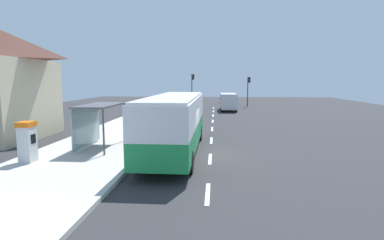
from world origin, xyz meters
TOP-DOWN VIEW (x-y plane):
  - ground_plane at (0.00, 14.00)m, footprint 56.00×92.00m
  - sidewalk_platform at (-6.40, 2.00)m, footprint 6.20×30.00m
  - lane_stripe_seg_0 at (0.25, -6.00)m, footprint 0.16×2.20m
  - lane_stripe_seg_1 at (0.25, -1.00)m, footprint 0.16×2.20m
  - lane_stripe_seg_2 at (0.25, 4.00)m, footprint 0.16×2.20m
  - lane_stripe_seg_3 at (0.25, 9.00)m, footprint 0.16×2.20m
  - lane_stripe_seg_4 at (0.25, 14.00)m, footprint 0.16×2.20m
  - lane_stripe_seg_5 at (0.25, 19.00)m, footprint 0.16×2.20m
  - lane_stripe_seg_6 at (0.25, 24.00)m, footprint 0.16×2.20m
  - lane_stripe_seg_7 at (0.25, 29.00)m, footprint 0.16×2.20m
  - bus at (-1.71, 0.15)m, footprint 2.59×11.02m
  - white_van at (2.20, 24.84)m, footprint 2.13×5.25m
  - sedan_near at (2.30, 39.60)m, footprint 1.88×4.42m
  - sedan_far at (2.30, 28.74)m, footprint 2.05×4.50m
  - ticket_machine at (-8.38, -2.89)m, footprint 0.66×0.76m
  - recycling_bin_red at (-4.20, 2.62)m, footprint 0.52×0.52m
  - recycling_bin_blue at (-4.20, 3.32)m, footprint 0.52×0.52m
  - traffic_light_near_side at (5.50, 31.39)m, footprint 0.49×0.28m
  - traffic_light_far_side at (-3.10, 32.19)m, footprint 0.49×0.28m
  - bus_shelter at (-6.41, 0.60)m, footprint 1.80×4.00m

SIDE VIEW (x-z plane):
  - ground_plane at x=0.00m, z-range -0.04..0.00m
  - lane_stripe_seg_0 at x=0.25m, z-range 0.00..0.01m
  - lane_stripe_seg_1 at x=0.25m, z-range 0.00..0.01m
  - lane_stripe_seg_2 at x=0.25m, z-range 0.00..0.01m
  - lane_stripe_seg_3 at x=0.25m, z-range 0.00..0.01m
  - lane_stripe_seg_4 at x=0.25m, z-range 0.00..0.01m
  - lane_stripe_seg_5 at x=0.25m, z-range 0.00..0.01m
  - lane_stripe_seg_6 at x=0.25m, z-range 0.00..0.01m
  - lane_stripe_seg_7 at x=0.25m, z-range 0.00..0.01m
  - sidewalk_platform at x=-6.40m, z-range 0.00..0.18m
  - recycling_bin_red at x=-4.20m, z-range 0.18..1.13m
  - recycling_bin_blue at x=-4.20m, z-range 0.18..1.13m
  - sedan_near at x=2.30m, z-range 0.03..1.55m
  - sedan_far at x=2.30m, z-range 0.03..1.55m
  - ticket_machine at x=-8.38m, z-range 0.20..2.14m
  - white_van at x=2.20m, z-range 0.19..2.49m
  - bus at x=-1.71m, z-range 0.24..3.45m
  - bus_shelter at x=-6.41m, z-range 0.85..3.35m
  - traffic_light_near_side at x=5.50m, z-range 0.78..5.37m
  - traffic_light_far_side at x=-3.10m, z-range 0.83..5.88m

